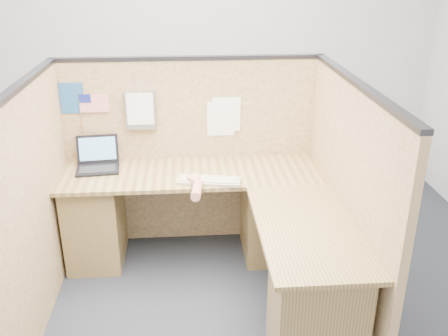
{
  "coord_description": "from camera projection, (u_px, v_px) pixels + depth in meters",
  "views": [
    {
      "loc": [
        -0.03,
        -2.75,
        2.21
      ],
      "look_at": [
        0.23,
        0.5,
        0.83
      ],
      "focal_mm": 40.0,
      "sensor_mm": 36.0,
      "label": 1
    }
  ],
  "objects": [
    {
      "name": "floor",
      "position": [
        196.0,
        310.0,
        3.39
      ],
      "size": [
        5.0,
        5.0,
        0.0
      ],
      "primitive_type": "plane",
      "color": "#21252E",
      "rests_on": "ground"
    },
    {
      "name": "wall_back",
      "position": [
        187.0,
        46.0,
        4.91
      ],
      "size": [
        5.0,
        0.0,
        5.0
      ],
      "primitive_type": "plane",
      "rotation": [
        1.57,
        0.0,
        0.0
      ],
      "color": "#ACAFB2",
      "rests_on": "floor"
    },
    {
      "name": "cubicle_partitions",
      "position": [
        192.0,
        181.0,
        3.48
      ],
      "size": [
        2.06,
        1.83,
        1.53
      ],
      "color": "brown",
      "rests_on": "floor"
    },
    {
      "name": "l_desk",
      "position": [
        220.0,
        237.0,
        3.51
      ],
      "size": [
        1.95,
        1.75,
        0.73
      ],
      "color": "brown",
      "rests_on": "floor"
    },
    {
      "name": "laptop",
      "position": [
        99.0,
        161.0,
        3.78
      ],
      "size": [
        0.33,
        0.33,
        0.23
      ],
      "rotation": [
        0.0,
        0.0,
        0.1
      ],
      "color": "black",
      "rests_on": "l_desk"
    },
    {
      "name": "keyboard",
      "position": [
        209.0,
        181.0,
        3.54
      ],
      "size": [
        0.47,
        0.23,
        0.03
      ],
      "rotation": [
        0.0,
        0.0,
        -0.18
      ],
      "color": "#9D9379",
      "rests_on": "l_desk"
    },
    {
      "name": "mouse",
      "position": [
        194.0,
        180.0,
        3.53
      ],
      "size": [
        0.11,
        0.08,
        0.04
      ],
      "primitive_type": "ellipsoid",
      "rotation": [
        0.0,
        0.0,
        0.26
      ],
      "color": "silver",
      "rests_on": "l_desk"
    },
    {
      "name": "hand_forearm",
      "position": [
        196.0,
        186.0,
        3.41
      ],
      "size": [
        0.1,
        0.36,
        0.07
      ],
      "color": "tan",
      "rests_on": "l_desk"
    },
    {
      "name": "blue_poster",
      "position": [
        72.0,
        98.0,
        3.73
      ],
      "size": [
        0.18,
        0.0,
        0.24
      ],
      "primitive_type": "cube",
      "rotation": [
        0.0,
        0.0,
        -0.0
      ],
      "color": "#1E4F8A",
      "rests_on": "cubicle_partitions"
    },
    {
      "name": "american_flag",
      "position": [
        91.0,
        105.0,
        3.75
      ],
      "size": [
        0.22,
        0.01,
        0.38
      ],
      "color": "olive",
      "rests_on": "cubicle_partitions"
    },
    {
      "name": "file_holder",
      "position": [
        140.0,
        110.0,
        3.78
      ],
      "size": [
        0.23,
        0.05,
        0.29
      ],
      "color": "slate",
      "rests_on": "cubicle_partitions"
    },
    {
      "name": "paper_left",
      "position": [
        227.0,
        114.0,
        3.88
      ],
      "size": [
        0.22,
        0.02,
        0.27
      ],
      "primitive_type": "cube",
      "rotation": [
        0.0,
        0.0,
        -0.05
      ],
      "color": "white",
      "rests_on": "cubicle_partitions"
    },
    {
      "name": "paper_right",
      "position": [
        221.0,
        119.0,
        3.89
      ],
      "size": [
        0.21,
        0.01,
        0.27
      ],
      "primitive_type": "cube",
      "rotation": [
        0.0,
        0.0,
        -0.01
      ],
      "color": "white",
      "rests_on": "cubicle_partitions"
    }
  ]
}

